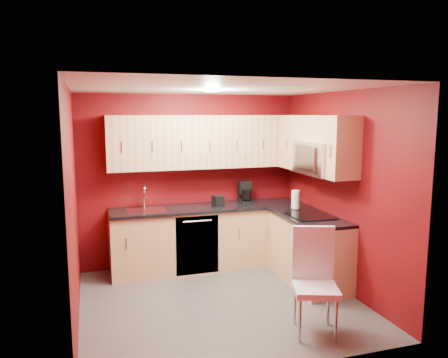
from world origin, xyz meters
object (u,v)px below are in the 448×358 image
sink (146,208)px  paper_towel (296,200)px  coffee_maker (246,192)px  dining_chair (316,283)px  microwave (320,158)px  napkin_holder (218,201)px

sink → paper_towel: 2.07m
coffee_maker → dining_chair: size_ratio=0.29×
microwave → sink: 2.43m
sink → paper_towel: bearing=-15.9°
microwave → sink: size_ratio=1.46×
paper_towel → sink: bearing=164.1°
microwave → sink: microwave is taller
sink → paper_towel: size_ratio=1.99×
coffee_maker → napkin_holder: size_ratio=2.11×
coffee_maker → paper_towel: (0.49, -0.64, -0.03)m
microwave → sink: bearing=154.4°
microwave → dining_chair: (-0.69, -1.20, -1.12)m
microwave → napkin_holder: (-1.07, 0.97, -0.68)m
napkin_holder → coffee_maker: bearing=12.8°
sink → napkin_holder: 1.03m
coffee_maker → dining_chair: (-0.10, -2.28, -0.53)m
sink → coffee_maker: sink is taller
sink → coffee_maker: bearing=2.8°
microwave → dining_chair: microwave is taller
microwave → coffee_maker: 1.37m
coffee_maker → sink: bearing=177.5°
microwave → coffee_maker: (-0.59, 1.08, -0.59)m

